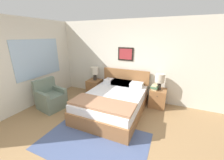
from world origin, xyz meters
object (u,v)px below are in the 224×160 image
object	(u,v)px
bed	(114,101)
nightstand_by_door	(158,98)
armchair	(51,98)
table_lamp_near_window	(95,71)
nightstand_near_window	(95,87)
table_lamp_by_door	(160,79)

from	to	relation	value
bed	nightstand_by_door	distance (m)	1.39
bed	armchair	size ratio (longest dim) A/B	2.47
bed	table_lamp_near_window	xyz separation A→B (m)	(-1.10, 0.84, 0.58)
nightstand_near_window	bed	bearing A→B (deg)	-36.13
bed	table_lamp_by_door	size ratio (longest dim) A/B	4.49
nightstand_by_door	armchair	bearing A→B (deg)	-154.59
nightstand_by_door	table_lamp_by_door	xyz separation A→B (m)	(-0.00, 0.03, 0.60)
armchair	nightstand_by_door	size ratio (longest dim) A/B	1.57
nightstand_near_window	nightstand_by_door	distance (m)	2.24
table_lamp_near_window	table_lamp_by_door	bearing A→B (deg)	0.00
bed	armchair	xyz separation A→B (m)	(-1.82, -0.58, -0.00)
nightstand_by_door	table_lamp_near_window	size ratio (longest dim) A/B	1.16
bed	table_lamp_near_window	world-z (taller)	table_lamp_near_window
armchair	table_lamp_by_door	bearing A→B (deg)	126.88
armchair	table_lamp_by_door	distance (m)	3.31
nightstand_near_window	table_lamp_near_window	world-z (taller)	table_lamp_near_window
bed	table_lamp_near_window	distance (m)	1.50
nightstand_by_door	table_lamp_near_window	xyz separation A→B (m)	(-2.22, 0.03, 0.60)
armchair	nightstand_by_door	world-z (taller)	armchair
nightstand_by_door	table_lamp_by_door	size ratio (longest dim) A/B	1.16
armchair	nightstand_near_window	distance (m)	1.56
bed	table_lamp_by_door	world-z (taller)	table_lamp_by_door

